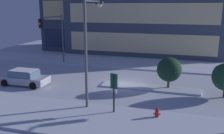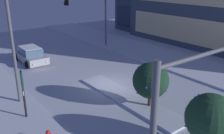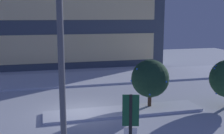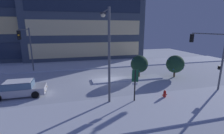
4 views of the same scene
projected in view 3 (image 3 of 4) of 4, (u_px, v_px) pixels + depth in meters
The scene contains 6 objects.
ground at pixel (81, 112), 15.93m from camera, with size 52.00×52.00×0.00m, color silver.
curb_strip_far at pixel (68, 79), 23.86m from camera, with size 52.00×5.20×0.14m, color silver.
median_strip at pixel (124, 111), 15.93m from camera, with size 9.00×1.80×0.14m, color silver.
street_lamp_arched at pixel (59, 26), 9.25m from camera, with size 0.56×3.13×7.88m.
parking_info_sign at pixel (130, 126), 9.23m from camera, with size 0.55×0.21×2.93m.
decorated_tree_left_of_median at pixel (150, 78), 16.33m from camera, with size 2.26×2.22×2.93m.
Camera 3 is at (-1.92, -15.16, 5.48)m, focal length 44.88 mm.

